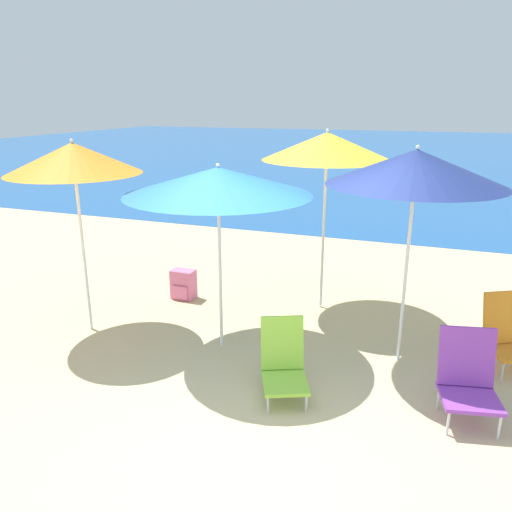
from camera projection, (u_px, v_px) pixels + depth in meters
name	position (u px, v px, depth m)	size (l,w,h in m)	color
ground_plane	(248.00, 417.00, 4.52)	(60.00, 60.00, 0.00)	#D1BA89
sea_water	(415.00, 151.00, 28.14)	(60.00, 40.00, 0.01)	#1E5699
beach_umbrella_yellow	(327.00, 146.00, 6.28)	(1.66, 1.66, 2.41)	white
beach_umbrella_orange	(73.00, 158.00, 5.63)	(1.53, 1.53, 2.33)	white
beach_umbrella_navy	(416.00, 168.00, 4.90)	(1.77, 1.77, 2.33)	white
beach_umbrella_blue	(218.00, 181.00, 5.26)	(2.02, 2.02, 2.12)	white
beach_chair_purple	(468.00, 376.00, 4.43)	(0.59, 0.62, 0.81)	silver
beach_chair_lime	(283.00, 362.00, 4.81)	(0.61, 0.69, 0.73)	silver
beach_chair_orange	(505.00, 332.00, 5.29)	(0.60, 0.62, 0.81)	silver
backpack_pink	(183.00, 285.00, 7.17)	(0.33, 0.24, 0.43)	pink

